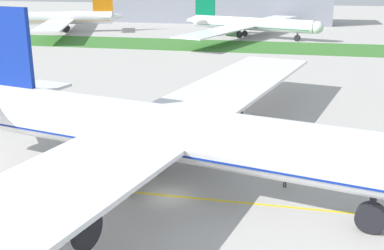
# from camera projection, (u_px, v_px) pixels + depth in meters

# --- Properties ---
(ground_plane) EXTENTS (600.00, 600.00, 0.00)m
(ground_plane) POSITION_uv_depth(u_px,v_px,m) (171.00, 197.00, 47.55)
(ground_plane) COLOR #ADAAA5
(ground_plane) RESTS_ON ground
(apron_taxi_line) EXTENTS (280.00, 0.36, 0.01)m
(apron_taxi_line) POSITION_uv_depth(u_px,v_px,m) (171.00, 196.00, 47.79)
(apron_taxi_line) COLOR yellow
(apron_taxi_line) RESTS_ON ground
(grass_median_strip) EXTENTS (320.00, 24.00, 0.10)m
(grass_median_strip) POSITION_uv_depth(u_px,v_px,m) (256.00, 47.00, 142.85)
(grass_median_strip) COLOR #38722D
(grass_median_strip) RESTS_ON ground
(airliner_foreground) EXTENTS (59.90, 97.80, 17.74)m
(airliner_foreground) POSITION_uv_depth(u_px,v_px,m) (160.00, 133.00, 47.78)
(airliner_foreground) COLOR white
(airliner_foreground) RESTS_ON ground
(ground_crew_marshaller_front) EXTENTS (0.59, 0.38, 1.76)m
(ground_crew_marshaller_front) POSITION_uv_depth(u_px,v_px,m) (285.00, 178.00, 49.36)
(ground_crew_marshaller_front) COLOR black
(ground_crew_marshaller_front) RESTS_ON ground
(parked_airliner_far_left) EXTENTS (47.03, 76.97, 14.70)m
(parked_airliner_far_left) POSITION_uv_depth(u_px,v_px,m) (59.00, 18.00, 177.27)
(parked_airliner_far_left) COLOR white
(parked_airliner_far_left) RESTS_ON ground
(parked_airliner_far_centre) EXTENTS (47.92, 79.39, 13.53)m
(parked_airliner_far_centre) POSITION_uv_depth(u_px,v_px,m) (249.00, 24.00, 161.42)
(parked_airliner_far_centre) COLOR white
(parked_airliner_far_centre) RESTS_ON ground
(terminal_building) EXTENTS (99.68, 20.00, 18.00)m
(terminal_building) POSITION_uv_depth(u_px,v_px,m) (216.00, 1.00, 211.39)
(terminal_building) COLOR gray
(terminal_building) RESTS_ON ground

